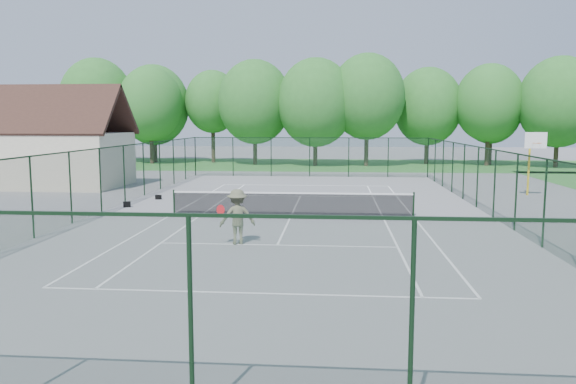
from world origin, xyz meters
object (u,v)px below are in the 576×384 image
object	(u,v)px
sports_bag_a	(127,204)
tennis_player	(237,217)
tennis_net	(292,202)
basketball_goal	(533,151)

from	to	relation	value
sports_bag_a	tennis_player	world-z (taller)	tennis_player
tennis_net	tennis_player	size ratio (longest dim) A/B	4.98
tennis_net	sports_bag_a	distance (m)	8.52
basketball_goal	tennis_player	distance (m)	20.09
tennis_net	sports_bag_a	xyz separation A→B (m)	(-8.37, 1.57, -0.43)
basketball_goal	tennis_player	xyz separation A→B (m)	(-14.51, -13.81, -1.61)
tennis_player	basketball_goal	bearing A→B (deg)	43.58
tennis_net	basketball_goal	bearing A→B (deg)	29.78
tennis_net	tennis_player	distance (m)	6.47
sports_bag_a	tennis_player	size ratio (longest dim) A/B	0.16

